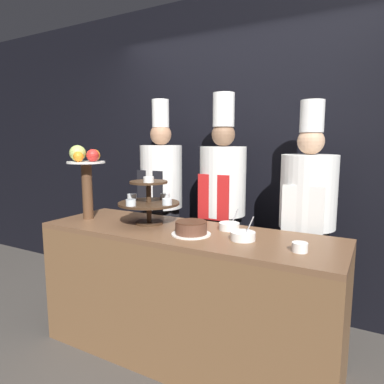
{
  "coord_description": "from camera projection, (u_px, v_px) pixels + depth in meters",
  "views": [
    {
      "loc": [
        1.13,
        -1.62,
        1.5
      ],
      "look_at": [
        0.0,
        0.43,
        1.16
      ],
      "focal_mm": 32.0,
      "sensor_mm": 36.0,
      "label": 1
    }
  ],
  "objects": [
    {
      "name": "ground_plane",
      "position": [
        159.0,
        382.0,
        2.16
      ],
      "size": [
        14.0,
        14.0,
        0.0
      ],
      "primitive_type": "plane",
      "color": "#47423D"
    },
    {
      "name": "wall_back",
      "position": [
        240.0,
        153.0,
        3.11
      ],
      "size": [
        10.0,
        0.06,
        2.8
      ],
      "color": "black",
      "rests_on": "ground_plane"
    },
    {
      "name": "buffet_counter",
      "position": [
        185.0,
        294.0,
        2.38
      ],
      "size": [
        2.06,
        0.65,
        0.91
      ],
      "color": "brown",
      "rests_on": "ground_plane"
    },
    {
      "name": "tiered_stand",
      "position": [
        149.0,
        200.0,
        2.47
      ],
      "size": [
        0.44,
        0.44,
        0.35
      ],
      "color": "#3D2819",
      "rests_on": "buffet_counter"
    },
    {
      "name": "fruit_pedestal",
      "position": [
        85.0,
        168.0,
        2.62
      ],
      "size": [
        0.29,
        0.29,
        0.57
      ],
      "color": "brown",
      "rests_on": "buffet_counter"
    },
    {
      "name": "cake_round",
      "position": [
        191.0,
        228.0,
        2.2
      ],
      "size": [
        0.26,
        0.26,
        0.09
      ],
      "color": "white",
      "rests_on": "buffet_counter"
    },
    {
      "name": "cup_white",
      "position": [
        300.0,
        247.0,
        1.86
      ],
      "size": [
        0.09,
        0.09,
        0.05
      ],
      "color": "white",
      "rests_on": "buffet_counter"
    },
    {
      "name": "serving_bowl_near",
      "position": [
        243.0,
        236.0,
        2.08
      ],
      "size": [
        0.15,
        0.15,
        0.15
      ],
      "color": "white",
      "rests_on": "buffet_counter"
    },
    {
      "name": "serving_bowl_far",
      "position": [
        229.0,
        226.0,
        2.33
      ],
      "size": [
        0.14,
        0.14,
        0.15
      ],
      "color": "white",
      "rests_on": "buffet_counter"
    },
    {
      "name": "chef_left",
      "position": [
        161.0,
        196.0,
        3.12
      ],
      "size": [
        0.38,
        0.38,
        1.87
      ],
      "color": "#28282D",
      "rests_on": "ground_plane"
    },
    {
      "name": "chef_center_left",
      "position": [
        222.0,
        201.0,
        2.83
      ],
      "size": [
        0.38,
        0.38,
        1.89
      ],
      "color": "black",
      "rests_on": "ground_plane"
    },
    {
      "name": "chef_center_right",
      "position": [
        307.0,
        215.0,
        2.51
      ],
      "size": [
        0.4,
        0.4,
        1.79
      ],
      "color": "#38332D",
      "rests_on": "ground_plane"
    }
  ]
}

